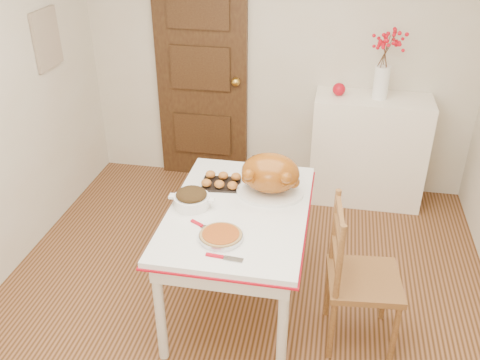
% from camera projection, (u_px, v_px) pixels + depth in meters
% --- Properties ---
extents(floor, '(3.50, 4.00, 0.00)m').
position_uv_depth(floor, '(235.00, 320.00, 3.51)').
color(floor, '#42250D').
rests_on(floor, ground).
extents(wall_back, '(3.50, 0.00, 2.50)m').
position_uv_depth(wall_back, '(279.00, 54.00, 4.60)').
color(wall_back, beige).
rests_on(wall_back, ground).
extents(door_back, '(0.85, 0.06, 2.06)m').
position_uv_depth(door_back, '(202.00, 74.00, 4.80)').
color(door_back, black).
rests_on(door_back, ground).
extents(photo_board, '(0.03, 0.35, 0.45)m').
position_uv_depth(photo_board, '(47.00, 39.00, 4.08)').
color(photo_board, '#ADA78A').
rests_on(photo_board, ground).
extents(sideboard, '(0.98, 0.44, 0.98)m').
position_uv_depth(sideboard, '(368.00, 150.00, 4.65)').
color(sideboard, white).
rests_on(sideboard, floor).
extents(kitchen_table, '(0.88, 1.29, 0.77)m').
position_uv_depth(kitchen_table, '(239.00, 258.00, 3.48)').
color(kitchen_table, white).
rests_on(kitchen_table, floor).
extents(chair_oak, '(0.47, 0.47, 0.98)m').
position_uv_depth(chair_oak, '(365.00, 277.00, 3.15)').
color(chair_oak, brown).
rests_on(chair_oak, floor).
extents(berry_vase, '(0.29, 0.29, 0.57)m').
position_uv_depth(berry_vase, '(384.00, 65.00, 4.26)').
color(berry_vase, white).
rests_on(berry_vase, sideboard).
extents(apple, '(0.11, 0.11, 0.11)m').
position_uv_depth(apple, '(339.00, 89.00, 4.43)').
color(apple, '#AE0818').
rests_on(apple, sideboard).
extents(turkey_platter, '(0.44, 0.35, 0.28)m').
position_uv_depth(turkey_platter, '(270.00, 175.00, 3.38)').
color(turkey_platter, '#98581A').
rests_on(turkey_platter, kitchen_table).
extents(pumpkin_pie, '(0.31, 0.31, 0.05)m').
position_uv_depth(pumpkin_pie, '(221.00, 235.00, 2.99)').
color(pumpkin_pie, '#923F13').
rests_on(pumpkin_pie, kitchen_table).
extents(stuffing_dish, '(0.35, 0.31, 0.11)m').
position_uv_depth(stuffing_dish, '(192.00, 198.00, 3.29)').
color(stuffing_dish, '#3B2812').
rests_on(stuffing_dish, kitchen_table).
extents(rolls_tray, '(0.28, 0.23, 0.07)m').
position_uv_depth(rolls_tray, '(221.00, 181.00, 3.53)').
color(rolls_tray, '#B86F2B').
rests_on(rolls_tray, kitchen_table).
extents(pie_server, '(0.22, 0.08, 0.01)m').
position_uv_depth(pie_server, '(224.00, 257.00, 2.85)').
color(pie_server, silver).
rests_on(pie_server, kitchen_table).
extents(carving_knife, '(0.25, 0.18, 0.01)m').
position_uv_depth(carving_knife, '(207.00, 228.00, 3.09)').
color(carving_knife, silver).
rests_on(carving_knife, kitchen_table).
extents(drinking_glass, '(0.06, 0.06, 0.11)m').
position_uv_depth(drinking_glass, '(256.00, 164.00, 3.70)').
color(drinking_glass, white).
rests_on(drinking_glass, kitchen_table).
extents(shaker_pair, '(0.09, 0.06, 0.08)m').
position_uv_depth(shaker_pair, '(291.00, 172.00, 3.62)').
color(shaker_pair, white).
rests_on(shaker_pair, kitchen_table).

